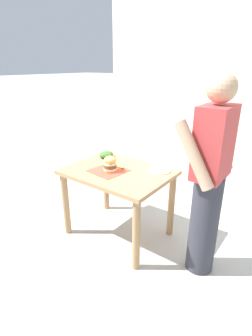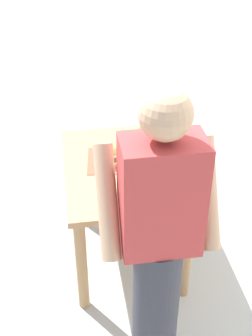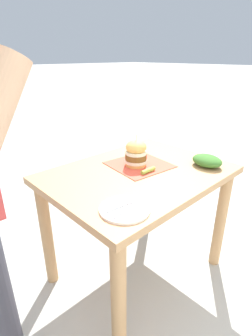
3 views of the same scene
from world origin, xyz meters
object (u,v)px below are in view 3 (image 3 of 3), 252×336
(side_plate_with_forks, at_px, (125,209))
(side_salad, at_px, (207,161))
(pickle_spear, at_px, (148,171))
(patio_table, at_px, (138,192))
(sandwich, at_px, (136,153))

(side_plate_with_forks, distance_m, side_salad, 0.69)
(pickle_spear, bearing_deg, side_plate_with_forks, 117.74)
(patio_table, xyz_separation_m, side_salad, (-0.23, -0.35, 0.17))
(sandwich, height_order, pickle_spear, sandwich)
(side_plate_with_forks, relative_size, side_salad, 1.22)
(pickle_spear, bearing_deg, patio_table, 19.79)
(patio_table, relative_size, side_plate_with_forks, 4.67)
(pickle_spear, height_order, side_salad, side_salad)
(pickle_spear, distance_m, side_plate_with_forks, 0.41)
(sandwich, height_order, side_plate_with_forks, sandwich)
(patio_table, height_order, side_salad, side_salad)
(pickle_spear, distance_m, side_salad, 0.37)
(side_salad, bearing_deg, pickle_spear, 62.38)
(patio_table, bearing_deg, pickle_spear, -160.21)
(side_plate_with_forks, bearing_deg, side_salad, -88.62)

